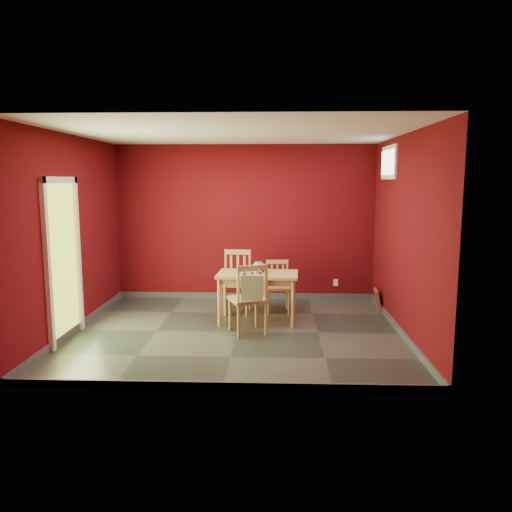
{
  "coord_description": "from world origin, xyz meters",
  "views": [
    {
      "loc": [
        0.52,
        -6.68,
        2.08
      ],
      "look_at": [
        0.25,
        0.45,
        1.0
      ],
      "focal_mm": 35.0,
      "sensor_mm": 36.0,
      "label": 1
    }
  ],
  "objects_px": {
    "chair_far_left": "(236,281)",
    "chair_near": "(249,298)",
    "dining_table": "(258,279)",
    "tote_bag": "(252,288)",
    "chair_far_right": "(278,285)",
    "cat": "(259,265)",
    "picture_frame": "(378,300)"
  },
  "relations": [
    {
      "from": "chair_far_left",
      "to": "picture_frame",
      "type": "distance_m",
      "value": 2.3
    },
    {
      "from": "dining_table",
      "to": "cat",
      "type": "bearing_deg",
      "value": 83.8
    },
    {
      "from": "chair_far_left",
      "to": "chair_near",
      "type": "relative_size",
      "value": 1.01
    },
    {
      "from": "dining_table",
      "to": "picture_frame",
      "type": "height_order",
      "value": "dining_table"
    },
    {
      "from": "chair_far_left",
      "to": "tote_bag",
      "type": "height_order",
      "value": "chair_far_left"
    },
    {
      "from": "chair_far_right",
      "to": "picture_frame",
      "type": "height_order",
      "value": "chair_far_right"
    },
    {
      "from": "dining_table",
      "to": "tote_bag",
      "type": "relative_size",
      "value": 2.96
    },
    {
      "from": "tote_bag",
      "to": "chair_far_right",
      "type": "bearing_deg",
      "value": 76.42
    },
    {
      "from": "picture_frame",
      "to": "chair_far_right",
      "type": "bearing_deg",
      "value": -176.67
    },
    {
      "from": "chair_far_left",
      "to": "chair_far_right",
      "type": "xyz_separation_m",
      "value": [
        0.66,
        0.06,
        -0.09
      ]
    },
    {
      "from": "chair_far_right",
      "to": "cat",
      "type": "relative_size",
      "value": 2.02
    },
    {
      "from": "tote_bag",
      "to": "cat",
      "type": "relative_size",
      "value": 1.01
    },
    {
      "from": "dining_table",
      "to": "picture_frame",
      "type": "bearing_deg",
      "value": 20.44
    },
    {
      "from": "dining_table",
      "to": "cat",
      "type": "xyz_separation_m",
      "value": [
        0.01,
        0.1,
        0.19
      ]
    },
    {
      "from": "tote_bag",
      "to": "chair_far_left",
      "type": "bearing_deg",
      "value": 102.76
    },
    {
      "from": "chair_near",
      "to": "tote_bag",
      "type": "bearing_deg",
      "value": -75.6
    },
    {
      "from": "dining_table",
      "to": "picture_frame",
      "type": "relative_size",
      "value": 3.45
    },
    {
      "from": "chair_far_right",
      "to": "chair_far_left",
      "type": "bearing_deg",
      "value": -174.55
    },
    {
      "from": "dining_table",
      "to": "cat",
      "type": "distance_m",
      "value": 0.22
    },
    {
      "from": "chair_far_left",
      "to": "tote_bag",
      "type": "relative_size",
      "value": 2.42
    },
    {
      "from": "chair_far_left",
      "to": "tote_bag",
      "type": "bearing_deg",
      "value": -77.24
    },
    {
      "from": "chair_far_left",
      "to": "picture_frame",
      "type": "relative_size",
      "value": 2.81
    },
    {
      "from": "chair_far_right",
      "to": "tote_bag",
      "type": "xyz_separation_m",
      "value": [
        -0.35,
        -1.44,
        0.27
      ]
    },
    {
      "from": "tote_bag",
      "to": "picture_frame",
      "type": "bearing_deg",
      "value": 38.02
    },
    {
      "from": "chair_near",
      "to": "picture_frame",
      "type": "bearing_deg",
      "value": 33.1
    },
    {
      "from": "chair_near",
      "to": "picture_frame",
      "type": "relative_size",
      "value": 2.8
    },
    {
      "from": "dining_table",
      "to": "chair_near",
      "type": "xyz_separation_m",
      "value": [
        -0.1,
        -0.6,
        -0.14
      ]
    },
    {
      "from": "dining_table",
      "to": "chair_near",
      "type": "relative_size",
      "value": 1.23
    },
    {
      "from": "chair_far_left",
      "to": "chair_near",
      "type": "distance_m",
      "value": 1.19
    },
    {
      "from": "dining_table",
      "to": "picture_frame",
      "type": "xyz_separation_m",
      "value": [
        1.92,
        0.71,
        -0.47
      ]
    },
    {
      "from": "chair_far_right",
      "to": "cat",
      "type": "xyz_separation_m",
      "value": [
        -0.29,
        -0.52,
        0.42
      ]
    },
    {
      "from": "chair_far_right",
      "to": "dining_table",
      "type": "bearing_deg",
      "value": -116.0
    }
  ]
}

